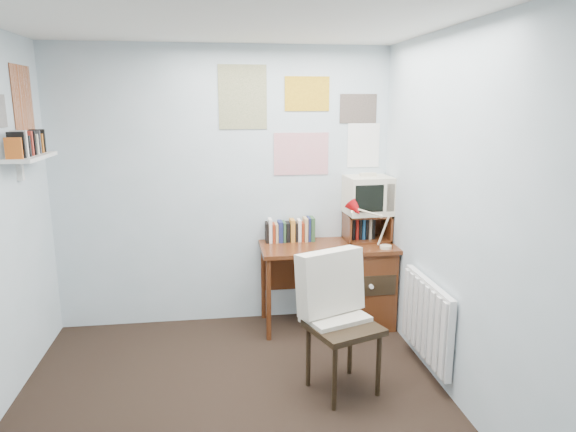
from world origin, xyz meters
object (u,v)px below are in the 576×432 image
desk_chair (344,328)px  radiator (427,319)px  desk (356,281)px  wall_shelf (30,157)px  crt_tv (367,193)px  tv_riser (367,227)px  desk_lamp (386,228)px

desk_chair → radiator: size_ratio=1.20×
desk → radiator: (0.29, -0.93, 0.01)m
wall_shelf → desk_chair: bearing=-18.6°
crt_tv → wall_shelf: 2.77m
tv_riser → desk_chair: bearing=-113.0°
desk → radiator: 0.97m
desk → tv_riser: (0.12, 0.11, 0.48)m
desk_lamp → wall_shelf: bearing=175.8°
desk → radiator: size_ratio=1.50×
desk_lamp → wall_shelf: size_ratio=0.60×
desk → tv_riser: bearing=43.0°
desk_lamp → wall_shelf: (-2.78, -0.20, 0.67)m
desk → wall_shelf: wall_shelf is taller
desk → desk_lamp: (0.20, -0.18, 0.54)m
desk_chair → desk_lamp: desk_lamp is taller
tv_riser → crt_tv: size_ratio=1.01×
tv_riser → desk_lamp: bearing=-73.5°
desk → desk_lamp: bearing=-41.7°
radiator → wall_shelf: (-2.86, 0.55, 1.20)m
desk → tv_riser: size_ratio=3.00×
radiator → wall_shelf: wall_shelf is taller
desk_chair → wall_shelf: (-2.17, 0.73, 1.14)m
desk_lamp → radiator: size_ratio=0.46×
desk_lamp → tv_riser: desk_lamp is taller
radiator → wall_shelf: size_ratio=1.29×
tv_riser → crt_tv: bearing=88.1°
desk → desk_chair: desk_chair is taller
crt_tv → radiator: crt_tv is taller
radiator → wall_shelf: bearing=169.1°
desk_chair → crt_tv: crt_tv is taller
tv_riser → wall_shelf: wall_shelf is taller
desk_chair → tv_riser: (0.52, 1.22, 0.40)m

